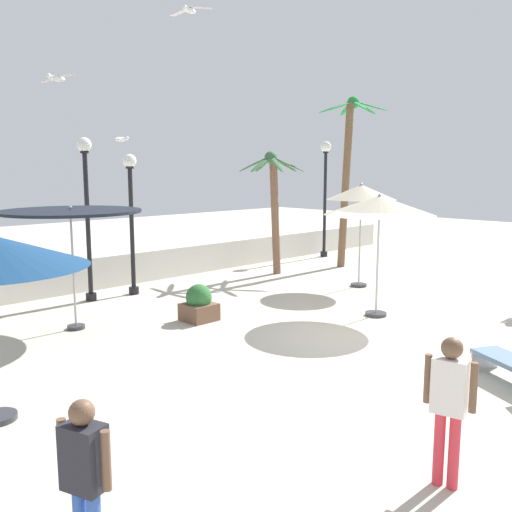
{
  "coord_description": "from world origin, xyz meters",
  "views": [
    {
      "loc": [
        -9.31,
        -6.62,
        3.47
      ],
      "look_at": [
        0.0,
        2.8,
        1.4
      ],
      "focal_mm": 39.5,
      "sensor_mm": 36.0,
      "label": 1
    }
  ],
  "objects_px": {
    "lamp_post_0": "(87,201)",
    "seagull_1": "(56,78)",
    "lamp_post_2": "(131,209)",
    "lamp_post_1": "(325,181)",
    "palm_tree_1": "(274,196)",
    "seagull_2": "(190,10)",
    "seagull_0": "(122,139)",
    "guest_2": "(449,397)",
    "patio_umbrella_3": "(361,193)",
    "patio_umbrella_1": "(379,206)",
    "patio_umbrella_0": "(71,215)",
    "guest_3": "(85,472)",
    "planter": "(199,304)",
    "palm_tree_2": "(348,162)"
  },
  "relations": [
    {
      "from": "patio_umbrella_1",
      "to": "lamp_post_1",
      "type": "height_order",
      "value": "lamp_post_1"
    },
    {
      "from": "patio_umbrella_1",
      "to": "guest_3",
      "type": "xyz_separation_m",
      "value": [
        -9.12,
        -3.13,
        -1.64
      ]
    },
    {
      "from": "patio_umbrella_3",
      "to": "lamp_post_2",
      "type": "height_order",
      "value": "lamp_post_2"
    },
    {
      "from": "patio_umbrella_3",
      "to": "palm_tree_1",
      "type": "xyz_separation_m",
      "value": [
        -0.4,
        3.13,
        -0.17
      ]
    },
    {
      "from": "guest_2",
      "to": "planter",
      "type": "xyz_separation_m",
      "value": [
        2.4,
        7.25,
        -0.65
      ]
    },
    {
      "from": "patio_umbrella_1",
      "to": "patio_umbrella_3",
      "type": "relative_size",
      "value": 0.95
    },
    {
      "from": "palm_tree_1",
      "to": "lamp_post_1",
      "type": "height_order",
      "value": "lamp_post_1"
    },
    {
      "from": "palm_tree_1",
      "to": "guest_2",
      "type": "bearing_deg",
      "value": -127.82
    },
    {
      "from": "seagull_2",
      "to": "seagull_0",
      "type": "bearing_deg",
      "value": 82.0
    },
    {
      "from": "lamp_post_2",
      "to": "lamp_post_1",
      "type": "bearing_deg",
      "value": 3.17
    },
    {
      "from": "palm_tree_1",
      "to": "planter",
      "type": "xyz_separation_m",
      "value": [
        -5.37,
        -2.75,
        -2.2
      ]
    },
    {
      "from": "guest_3",
      "to": "seagull_1",
      "type": "distance_m",
      "value": 8.46
    },
    {
      "from": "palm_tree_1",
      "to": "guest_3",
      "type": "height_order",
      "value": "palm_tree_1"
    },
    {
      "from": "palm_tree_2",
      "to": "lamp_post_2",
      "type": "xyz_separation_m",
      "value": [
        -7.95,
        1.37,
        -1.3
      ]
    },
    {
      "from": "lamp_post_0",
      "to": "lamp_post_1",
      "type": "bearing_deg",
      "value": 2.08
    },
    {
      "from": "lamp_post_2",
      "to": "planter",
      "type": "relative_size",
      "value": 4.53
    },
    {
      "from": "lamp_post_2",
      "to": "guest_3",
      "type": "xyz_separation_m",
      "value": [
        -6.31,
        -9.18,
        -1.42
      ]
    },
    {
      "from": "seagull_2",
      "to": "planter",
      "type": "distance_m",
      "value": 6.43
    },
    {
      "from": "palm_tree_1",
      "to": "patio_umbrella_3",
      "type": "bearing_deg",
      "value": -82.78
    },
    {
      "from": "palm_tree_1",
      "to": "lamp_post_2",
      "type": "xyz_separation_m",
      "value": [
        -4.92,
        0.68,
        -0.21
      ]
    },
    {
      "from": "patio_umbrella_3",
      "to": "seagull_2",
      "type": "bearing_deg",
      "value": 174.93
    },
    {
      "from": "patio_umbrella_3",
      "to": "seagull_2",
      "type": "distance_m",
      "value": 7.08
    },
    {
      "from": "patio_umbrella_3",
      "to": "lamp_post_0",
      "type": "xyz_separation_m",
      "value": [
        -6.55,
        3.94,
        -0.12
      ]
    },
    {
      "from": "guest_3",
      "to": "patio_umbrella_1",
      "type": "bearing_deg",
      "value": 18.92
    },
    {
      "from": "lamp_post_0",
      "to": "seagull_1",
      "type": "xyz_separation_m",
      "value": [
        -1.95,
        -2.69,
        2.57
      ]
    },
    {
      "from": "lamp_post_2",
      "to": "guest_2",
      "type": "relative_size",
      "value": 2.27
    },
    {
      "from": "lamp_post_2",
      "to": "seagull_2",
      "type": "relative_size",
      "value": 3.32
    },
    {
      "from": "palm_tree_1",
      "to": "seagull_1",
      "type": "height_order",
      "value": "seagull_1"
    },
    {
      "from": "patio_umbrella_3",
      "to": "lamp_post_0",
      "type": "relative_size",
      "value": 0.72
    },
    {
      "from": "seagull_1",
      "to": "guest_2",
      "type": "bearing_deg",
      "value": -87.61
    },
    {
      "from": "lamp_post_1",
      "to": "lamp_post_0",
      "type": "bearing_deg",
      "value": -177.92
    },
    {
      "from": "patio_umbrella_0",
      "to": "patio_umbrella_3",
      "type": "bearing_deg",
      "value": -12.06
    },
    {
      "from": "lamp_post_0",
      "to": "seagull_2",
      "type": "xyz_separation_m",
      "value": [
        0.77,
        -3.42,
        4.18
      ]
    },
    {
      "from": "patio_umbrella_3",
      "to": "guest_2",
      "type": "height_order",
      "value": "patio_umbrella_3"
    },
    {
      "from": "planter",
      "to": "palm_tree_1",
      "type": "bearing_deg",
      "value": 27.14
    },
    {
      "from": "patio_umbrella_0",
      "to": "guest_3",
      "type": "height_order",
      "value": "patio_umbrella_0"
    },
    {
      "from": "palm_tree_1",
      "to": "guest_3",
      "type": "bearing_deg",
      "value": -142.86
    },
    {
      "from": "palm_tree_2",
      "to": "lamp_post_2",
      "type": "height_order",
      "value": "palm_tree_2"
    },
    {
      "from": "lamp_post_2",
      "to": "guest_2",
      "type": "height_order",
      "value": "lamp_post_2"
    },
    {
      "from": "patio_umbrella_0",
      "to": "planter",
      "type": "bearing_deg",
      "value": -30.02
    },
    {
      "from": "seagull_1",
      "to": "planter",
      "type": "xyz_separation_m",
      "value": [
        2.74,
        -0.86,
        -4.82
      ]
    },
    {
      "from": "patio_umbrella_1",
      "to": "palm_tree_2",
      "type": "bearing_deg",
      "value": 42.34
    },
    {
      "from": "lamp_post_1",
      "to": "seagull_2",
      "type": "xyz_separation_m",
      "value": [
        -9.54,
        -3.8,
        3.84
      ]
    },
    {
      "from": "patio_umbrella_0",
      "to": "lamp_post_0",
      "type": "relative_size",
      "value": 0.7
    },
    {
      "from": "seagull_0",
      "to": "guest_2",
      "type": "bearing_deg",
      "value": -104.65
    },
    {
      "from": "seagull_0",
      "to": "seagull_2",
      "type": "xyz_separation_m",
      "value": [
        -0.53,
        -3.76,
        2.55
      ]
    },
    {
      "from": "lamp_post_1",
      "to": "seagull_1",
      "type": "bearing_deg",
      "value": -165.96
    },
    {
      "from": "planter",
      "to": "patio_umbrella_1",
      "type": "bearing_deg",
      "value": -38.88
    },
    {
      "from": "guest_3",
      "to": "planter",
      "type": "xyz_separation_m",
      "value": [
        5.86,
        5.75,
        -0.58
      ]
    },
    {
      "from": "patio_umbrella_3",
      "to": "seagull_1",
      "type": "height_order",
      "value": "seagull_1"
    }
  ]
}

